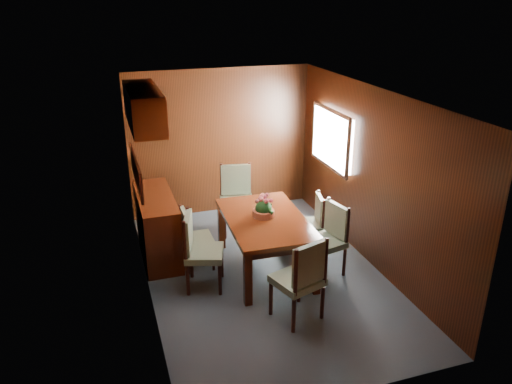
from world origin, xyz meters
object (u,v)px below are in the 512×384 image
object	(u,v)px
dining_table	(265,225)
sideboard	(157,225)
flower_centerpiece	(263,206)
chair_left_near	(198,247)
chair_head	(302,276)
chair_right_near	(329,235)

from	to	relation	value
dining_table	sideboard	bearing A→B (deg)	149.29
flower_centerpiece	dining_table	bearing A→B (deg)	-82.32
sideboard	chair_left_near	world-z (taller)	chair_left_near
dining_table	chair_head	size ratio (longest dim) A/B	1.59
chair_head	chair_left_near	bearing A→B (deg)	114.05
dining_table	chair_head	xyz separation A→B (m)	(0.02, -1.20, -0.07)
dining_table	flower_centerpiece	distance (m)	0.26
sideboard	dining_table	bearing A→B (deg)	-32.91
sideboard	dining_table	world-z (taller)	sideboard
flower_centerpiece	sideboard	bearing A→B (deg)	148.78
chair_right_near	chair_left_near	bearing A→B (deg)	71.44
chair_head	sideboard	bearing A→B (deg)	104.83
dining_table	chair_left_near	distance (m)	0.95
sideboard	flower_centerpiece	bearing A→B (deg)	-31.22
dining_table	chair_right_near	xyz separation A→B (m)	(0.78, -0.32, -0.11)
sideboard	chair_left_near	bearing A→B (deg)	-69.36
chair_right_near	sideboard	bearing A→B (deg)	47.97
chair_left_near	chair_right_near	size ratio (longest dim) A/B	1.04
sideboard	chair_left_near	xyz separation A→B (m)	(0.38, -1.00, 0.11)
sideboard	flower_centerpiece	xyz separation A→B (m)	(1.30, -0.79, 0.46)
sideboard	chair_left_near	size ratio (longest dim) A/B	1.39
chair_left_near	chair_head	size ratio (longest dim) A/B	0.97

